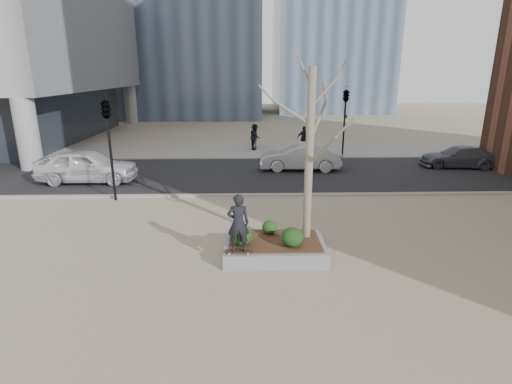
{
  "coord_description": "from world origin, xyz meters",
  "views": [
    {
      "loc": [
        0.16,
        -11.01,
        5.33
      ],
      "look_at": [
        0.5,
        2.0,
        1.4
      ],
      "focal_mm": 28.0,
      "sensor_mm": 36.0,
      "label": 1
    }
  ],
  "objects_px": {
    "planter": "(274,248)",
    "skateboarder": "(238,223)",
    "skateboard": "(239,252)",
    "police_car": "(87,166)"
  },
  "relations": [
    {
      "from": "planter",
      "to": "skateboarder",
      "type": "distance_m",
      "value": 1.75
    },
    {
      "from": "skateboarder",
      "to": "police_car",
      "type": "height_order",
      "value": "skateboarder"
    },
    {
      "from": "skateboard",
      "to": "skateboarder",
      "type": "height_order",
      "value": "skateboarder"
    },
    {
      "from": "police_car",
      "to": "skateboard",
      "type": "bearing_deg",
      "value": -139.94
    },
    {
      "from": "skateboard",
      "to": "skateboarder",
      "type": "distance_m",
      "value": 0.87
    },
    {
      "from": "planter",
      "to": "police_car",
      "type": "bearing_deg",
      "value": 135.64
    },
    {
      "from": "planter",
      "to": "skateboard",
      "type": "xyz_separation_m",
      "value": [
        -1.06,
        -0.8,
        0.26
      ]
    },
    {
      "from": "skateboard",
      "to": "police_car",
      "type": "distance_m",
      "value": 12.12
    },
    {
      "from": "police_car",
      "to": "planter",
      "type": "bearing_deg",
      "value": -133.7
    },
    {
      "from": "skateboarder",
      "to": "police_car",
      "type": "distance_m",
      "value": 12.12
    }
  ]
}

